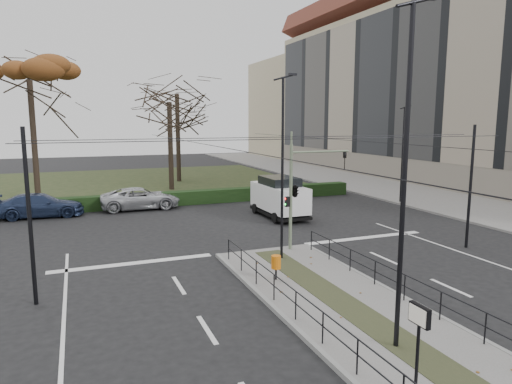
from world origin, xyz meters
The scene contains 20 objects.
ground centered at (0.00, 0.00, 0.00)m, with size 140.00×140.00×0.00m, color black.
median_island centered at (0.00, -2.50, 0.07)m, with size 4.40×15.00×0.14m, color #62605D.
sidewalk_east centered at (18.00, 22.00, 0.07)m, with size 8.00×90.00×0.14m, color #62605D.
park centered at (-6.00, 32.00, 0.05)m, with size 38.00×26.00×0.10m, color black.
hedge centered at (-6.00, 18.60, 0.50)m, with size 38.00×1.00×1.00m, color black.
apartment_block centered at (27.97, 23.97, 10.39)m, with size 13.09×52.10×21.64m.
median_railing centered at (0.00, -2.60, 0.98)m, with size 4.14×13.24×0.92m.
catenary centered at (0.00, 1.62, 3.42)m, with size 20.00×34.00×6.00m.
traffic_light centered at (1.48, 4.50, 3.04)m, with size 3.38×1.94×4.98m.
litter_bin centered at (-1.16, 0.88, 0.82)m, with size 0.37×0.37×0.95m.
info_panel centered at (-1.51, -7.29, 1.88)m, with size 0.13×0.58×2.21m.
streetlamp_median_near centered at (-0.25, -5.11, 4.76)m, with size 0.76×0.16×9.08m.
streetlamp_median_far centered at (0.21, 3.32, 4.22)m, with size 0.67×0.14×8.02m.
streetlamp_sidewalk centered at (14.52, 13.05, 3.79)m, with size 0.60×0.12×7.17m.
parked_car_third centered at (-10.41, 17.59, 0.77)m, with size 2.15×5.30×1.54m, color #212D4D.
parked_car_fourth centered at (-4.00, 18.00, 0.76)m, with size 2.52×5.46×1.52m, color #ADAFB5.
white_van centered at (4.01, 11.98, 1.35)m, with size 2.35×5.04×2.62m.
rust_tree centered at (-11.04, 24.82, 9.21)m, with size 9.09×9.09×11.99m.
bare_tree_center centered at (1.54, 31.16, 8.19)m, with size 8.68×8.68×11.59m.
bare_tree_near centered at (-0.25, 25.96, 7.22)m, with size 6.84×6.84×10.22m.
Camera 1 is at (-8.04, -14.46, 6.18)m, focal length 32.00 mm.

